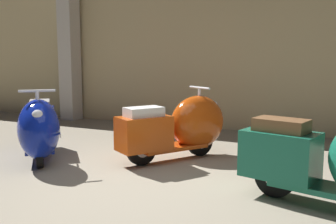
# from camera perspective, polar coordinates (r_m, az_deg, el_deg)

# --- Properties ---
(ground_plane) EXTENTS (60.00, 60.00, 0.00)m
(ground_plane) POSITION_cam_1_polar(r_m,az_deg,el_deg) (4.27, -4.93, -11.39)
(ground_plane) COLOR gray
(showroom_back_wall) EXTENTS (18.00, 0.63, 3.61)m
(showroom_back_wall) POSITION_cam_1_polar(r_m,az_deg,el_deg) (7.77, 9.19, 10.76)
(showroom_back_wall) COLOR #CCB784
(showroom_back_wall) RESTS_ON ground
(scooter_0) EXTENTS (1.45, 1.54, 1.01)m
(scooter_0) POSITION_cam_1_polar(r_m,az_deg,el_deg) (5.60, -18.20, -2.24)
(scooter_0) COLOR black
(scooter_0) RESTS_ON ground
(scooter_1) EXTENTS (1.28, 1.63, 1.00)m
(scooter_1) POSITION_cam_1_polar(r_m,az_deg,el_deg) (5.47, 2.06, -2.12)
(scooter_1) COLOR black
(scooter_1) RESTS_ON ground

